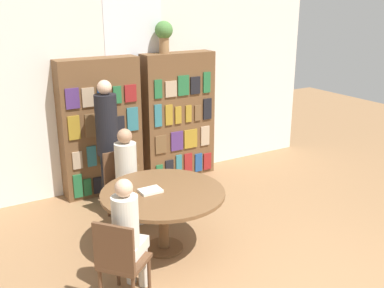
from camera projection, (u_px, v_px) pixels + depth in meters
The scene contains 11 objects.
wall_back at pixel (135, 86), 6.76m from camera, with size 6.40×0.07×3.00m.
bookshelf_left at pixel (101, 128), 6.45m from camera, with size 1.16×0.34×1.98m.
bookshelf_right at pixel (178, 116), 7.07m from camera, with size 1.16×0.34×1.98m.
flower_vase at pixel (164, 33), 6.57m from camera, with size 0.26×0.26×0.47m.
reading_table at pixel (163, 200), 4.99m from camera, with size 1.38×1.38×0.72m.
chair_near_camera at pixel (120, 259), 4.11m from camera, with size 0.56×0.56×0.88m.
chair_left_side at pixel (122, 182), 5.84m from camera, with size 0.43×0.43×0.88m.
seated_reader_left at pixel (128, 170), 5.63m from camera, with size 0.30×0.39×1.23m.
seated_reader_right at pixel (128, 230), 4.22m from camera, with size 0.41×0.40×1.22m.
librarian_standing at pixel (107, 131), 5.97m from camera, with size 0.29×0.56×1.76m.
open_book_on_table at pixel (150, 191), 4.94m from camera, with size 0.24×0.18×0.03m.
Camera 1 is at (-2.67, -2.49, 2.76)m, focal length 42.00 mm.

